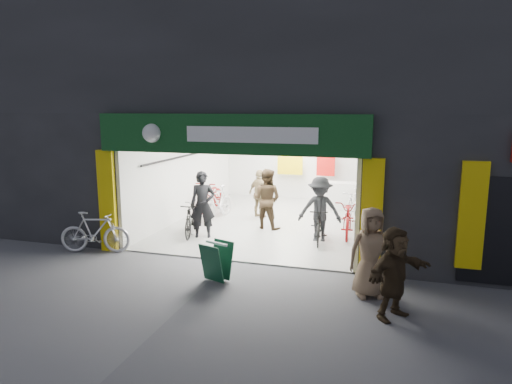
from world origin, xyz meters
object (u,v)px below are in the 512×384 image
at_px(bike_right_front, 319,225).
at_px(sandwich_board, 217,260).
at_px(parked_bike, 95,232).
at_px(pedestrian_near, 371,252).
at_px(bike_left_front, 202,214).

height_order(bike_right_front, sandwich_board, bike_right_front).
distance_m(parked_bike, pedestrian_near, 6.86).
height_order(bike_right_front, pedestrian_near, pedestrian_near).
height_order(bike_left_front, bike_right_front, bike_right_front).
bearing_deg(bike_right_front, sandwich_board, -122.52).
bearing_deg(sandwich_board, bike_right_front, 83.18).
bearing_deg(parked_bike, bike_left_front, -46.12).
bearing_deg(parked_bike, pedestrian_near, -111.79).
distance_m(pedestrian_near, sandwich_board, 3.17).
xyz_separation_m(bike_left_front, parked_bike, (-1.70, -2.82, 0.06)).
height_order(bike_left_front, parked_bike, parked_bike).
height_order(parked_bike, pedestrian_near, pedestrian_near).
distance_m(bike_right_front, parked_bike, 5.85).
xyz_separation_m(parked_bike, sandwich_board, (3.66, -0.93, -0.08)).
distance_m(bike_right_front, pedestrian_near, 3.63).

